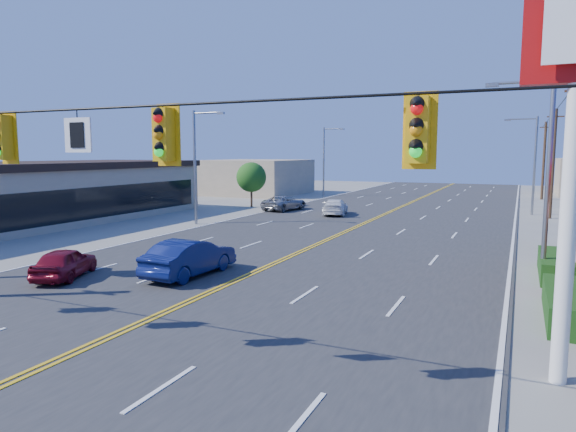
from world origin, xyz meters
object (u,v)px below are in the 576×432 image
at_px(car_magenta, 65,264).
at_px(car_white, 335,208).
at_px(kfc_pylon, 576,106).
at_px(car_silver, 285,204).
at_px(car_blue, 190,259).
at_px(signal_span, 37,161).

height_order(car_magenta, car_white, car_white).
xyz_separation_m(car_magenta, car_white, (2.90, 24.69, 0.02)).
distance_m(kfc_pylon, car_silver, 34.96).
relative_size(kfc_pylon, car_white, 1.94).
bearing_deg(car_blue, car_silver, -72.06).
relative_size(kfc_pylon, car_blue, 1.86).
bearing_deg(car_blue, car_magenta, 31.37).
bearing_deg(car_white, signal_span, 83.40).
distance_m(car_white, car_silver, 5.31).
bearing_deg(kfc_pylon, car_white, 118.45).
xyz_separation_m(car_white, car_silver, (-5.15, 1.29, 0.01)).
xyz_separation_m(car_magenta, car_blue, (4.36, 2.43, 0.14)).
bearing_deg(car_blue, signal_span, 105.45).
bearing_deg(car_silver, kfc_pylon, 135.59).
xyz_separation_m(signal_span, car_white, (-3.51, 31.01, -4.25)).
distance_m(kfc_pylon, car_blue, 14.97).
relative_size(signal_span, car_white, 5.55).
relative_size(signal_span, car_silver, 5.24).
distance_m(signal_span, car_blue, 9.90).
bearing_deg(signal_span, car_silver, 105.02).
height_order(kfc_pylon, car_magenta, kfc_pylon).
relative_size(signal_span, car_magenta, 6.75).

